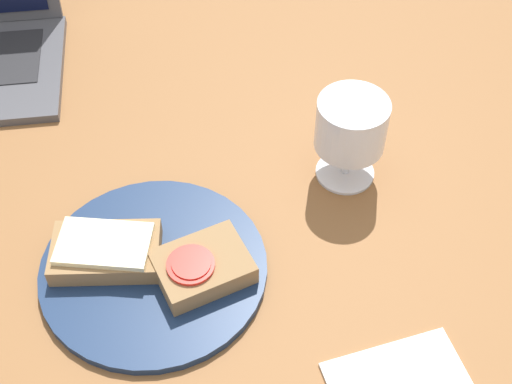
# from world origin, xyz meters

# --- Properties ---
(wooden_table) EXTENTS (1.40, 1.40, 0.03)m
(wooden_table) POSITION_xyz_m (0.00, 0.00, 0.01)
(wooden_table) COLOR brown
(wooden_table) RESTS_ON ground
(plate) EXTENTS (0.25, 0.25, 0.01)m
(plate) POSITION_xyz_m (-0.05, -0.07, 0.04)
(plate) COLOR navy
(plate) RESTS_ON wooden_table
(sandwich_with_cheese) EXTENTS (0.13, 0.08, 0.03)m
(sandwich_with_cheese) POSITION_xyz_m (-0.10, -0.05, 0.06)
(sandwich_with_cheese) COLOR #937047
(sandwich_with_cheese) RESTS_ON plate
(sandwich_with_tomato) EXTENTS (0.12, 0.10, 0.03)m
(sandwich_with_tomato) POSITION_xyz_m (-0.00, -0.09, 0.06)
(sandwich_with_tomato) COLOR #937047
(sandwich_with_tomato) RESTS_ON plate
(wine_glass) EXTENTS (0.08, 0.08, 0.12)m
(wine_glass) POSITION_xyz_m (0.19, 0.05, 0.11)
(wine_glass) COLOR white
(wine_glass) RESTS_ON wooden_table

